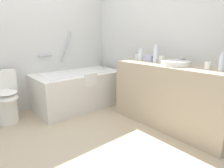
{
  "coord_description": "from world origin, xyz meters",
  "views": [
    {
      "loc": [
        -0.91,
        -1.76,
        1.19
      ],
      "look_at": [
        0.7,
        0.12,
        0.56
      ],
      "focal_mm": 29.84,
      "sensor_mm": 36.0,
      "label": 1
    }
  ],
  "objects_px": {
    "sink_faucet": "(184,61)",
    "drinking_glass_1": "(137,57)",
    "water_bottle_1": "(156,54)",
    "tissue_box": "(150,58)",
    "sink_basin": "(175,63)",
    "water_bottle_0": "(222,62)",
    "drinking_glass_2": "(162,59)",
    "toilet": "(5,97)",
    "drinking_glass_0": "(208,66)",
    "water_bottle_2": "(141,55)",
    "bathtub": "(79,88)"
  },
  "relations": [
    {
      "from": "drinking_glass_2",
      "to": "water_bottle_1",
      "type": "bearing_deg",
      "value": 126.75
    },
    {
      "from": "toilet",
      "to": "water_bottle_1",
      "type": "distance_m",
      "value": 2.18
    },
    {
      "from": "water_bottle_1",
      "to": "drinking_glass_1",
      "type": "relative_size",
      "value": 3.04
    },
    {
      "from": "sink_basin",
      "to": "sink_faucet",
      "type": "relative_size",
      "value": 2.3
    },
    {
      "from": "toilet",
      "to": "drinking_glass_0",
      "type": "relative_size",
      "value": 8.76
    },
    {
      "from": "sink_basin",
      "to": "drinking_glass_2",
      "type": "xyz_separation_m",
      "value": [
        0.08,
        0.26,
        0.02
      ]
    },
    {
      "from": "sink_faucet",
      "to": "drinking_glass_2",
      "type": "bearing_deg",
      "value": 115.2
    },
    {
      "from": "water_bottle_2",
      "to": "sink_faucet",
      "type": "bearing_deg",
      "value": -75.36
    },
    {
      "from": "water_bottle_1",
      "to": "tissue_box",
      "type": "height_order",
      "value": "water_bottle_1"
    },
    {
      "from": "bathtub",
      "to": "water_bottle_0",
      "type": "bearing_deg",
      "value": -74.72
    },
    {
      "from": "water_bottle_1",
      "to": "tissue_box",
      "type": "bearing_deg",
      "value": 65.11
    },
    {
      "from": "water_bottle_1",
      "to": "water_bottle_2",
      "type": "distance_m",
      "value": 0.28
    },
    {
      "from": "water_bottle_0",
      "to": "sink_faucet",
      "type": "bearing_deg",
      "value": 70.78
    },
    {
      "from": "drinking_glass_0",
      "to": "sink_faucet",
      "type": "bearing_deg",
      "value": 63.46
    },
    {
      "from": "tissue_box",
      "to": "sink_faucet",
      "type": "bearing_deg",
      "value": -76.94
    },
    {
      "from": "sink_faucet",
      "to": "toilet",
      "type": "bearing_deg",
      "value": 139.2
    },
    {
      "from": "toilet",
      "to": "drinking_glass_0",
      "type": "height_order",
      "value": "drinking_glass_0"
    },
    {
      "from": "drinking_glass_0",
      "to": "drinking_glass_2",
      "type": "height_order",
      "value": "drinking_glass_2"
    },
    {
      "from": "drinking_glass_0",
      "to": "toilet",
      "type": "bearing_deg",
      "value": 129.84
    },
    {
      "from": "sink_basin",
      "to": "water_bottle_0",
      "type": "xyz_separation_m",
      "value": [
        0.02,
        -0.52,
        0.06
      ]
    },
    {
      "from": "sink_basin",
      "to": "water_bottle_1",
      "type": "xyz_separation_m",
      "value": [
        0.03,
        0.33,
        0.09
      ]
    },
    {
      "from": "sink_basin",
      "to": "water_bottle_1",
      "type": "height_order",
      "value": "water_bottle_1"
    },
    {
      "from": "sink_basin",
      "to": "drinking_glass_2",
      "type": "bearing_deg",
      "value": 73.65
    },
    {
      "from": "drinking_glass_1",
      "to": "tissue_box",
      "type": "xyz_separation_m",
      "value": [
        0.01,
        -0.24,
        0.0
      ]
    },
    {
      "from": "drinking_glass_0",
      "to": "tissue_box",
      "type": "relative_size",
      "value": 0.7
    },
    {
      "from": "water_bottle_2",
      "to": "drinking_glass_0",
      "type": "height_order",
      "value": "water_bottle_2"
    },
    {
      "from": "drinking_glass_1",
      "to": "tissue_box",
      "type": "relative_size",
      "value": 0.69
    },
    {
      "from": "water_bottle_0",
      "to": "sink_basin",
      "type": "bearing_deg",
      "value": 92.1
    },
    {
      "from": "sink_basin",
      "to": "drinking_glass_1",
      "type": "relative_size",
      "value": 4.23
    },
    {
      "from": "water_bottle_0",
      "to": "tissue_box",
      "type": "xyz_separation_m",
      "value": [
        0.07,
        0.99,
        -0.05
      ]
    },
    {
      "from": "bathtub",
      "to": "water_bottle_1",
      "type": "height_order",
      "value": "bathtub"
    },
    {
      "from": "water_bottle_2",
      "to": "drinking_glass_2",
      "type": "relative_size",
      "value": 1.96
    },
    {
      "from": "toilet",
      "to": "sink_faucet",
      "type": "relative_size",
      "value": 4.85
    },
    {
      "from": "sink_basin",
      "to": "tissue_box",
      "type": "height_order",
      "value": "tissue_box"
    },
    {
      "from": "bathtub",
      "to": "sink_faucet",
      "type": "relative_size",
      "value": 9.61
    },
    {
      "from": "water_bottle_1",
      "to": "drinking_glass_1",
      "type": "height_order",
      "value": "water_bottle_1"
    },
    {
      "from": "toilet",
      "to": "sink_faucet",
      "type": "bearing_deg",
      "value": 50.37
    },
    {
      "from": "bathtub",
      "to": "sink_basin",
      "type": "height_order",
      "value": "bathtub"
    },
    {
      "from": "bathtub",
      "to": "water_bottle_0",
      "type": "relative_size",
      "value": 7.43
    },
    {
      "from": "bathtub",
      "to": "drinking_glass_0",
      "type": "bearing_deg",
      "value": -74.03
    },
    {
      "from": "water_bottle_0",
      "to": "tissue_box",
      "type": "bearing_deg",
      "value": 85.81
    },
    {
      "from": "sink_basin",
      "to": "water_bottle_0",
      "type": "bearing_deg",
      "value": -87.9
    },
    {
      "from": "bathtub",
      "to": "toilet",
      "type": "xyz_separation_m",
      "value": [
        -1.12,
        0.1,
        0.06
      ]
    },
    {
      "from": "sink_faucet",
      "to": "drinking_glass_1",
      "type": "height_order",
      "value": "drinking_glass_1"
    },
    {
      "from": "water_bottle_2",
      "to": "drinking_glass_1",
      "type": "height_order",
      "value": "water_bottle_2"
    },
    {
      "from": "sink_basin",
      "to": "drinking_glass_1",
      "type": "height_order",
      "value": "drinking_glass_1"
    },
    {
      "from": "water_bottle_1",
      "to": "tissue_box",
      "type": "xyz_separation_m",
      "value": [
        0.06,
        0.14,
        -0.07
      ]
    },
    {
      "from": "drinking_glass_0",
      "to": "drinking_glass_1",
      "type": "xyz_separation_m",
      "value": [
        0.07,
        1.1,
        -0.0
      ]
    },
    {
      "from": "toilet",
      "to": "drinking_glass_1",
      "type": "xyz_separation_m",
      "value": [
        1.73,
        -0.89,
        0.5
      ]
    },
    {
      "from": "water_bottle_1",
      "to": "drinking_glass_2",
      "type": "distance_m",
      "value": 0.11
    }
  ]
}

